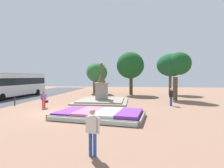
{
  "coord_description": "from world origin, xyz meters",
  "views": [
    {
      "loc": [
        6.2,
        -13.31,
        2.92
      ],
      "look_at": [
        4.09,
        3.84,
        2.17
      ],
      "focal_mm": 28.0,
      "sensor_mm": 36.0,
      "label": 1
    }
  ],
  "objects_px": {
    "pedestrian_with_handbag": "(44,99)",
    "pedestrian_near_planter": "(93,129)",
    "kerb_bollard_north": "(15,101)",
    "flower_planter": "(100,114)",
    "pedestrian_crossing_plaza": "(171,96)",
    "statue_monument": "(102,96)",
    "city_bus": "(13,84)"
  },
  "relations": [
    {
      "from": "pedestrian_near_planter",
      "to": "kerb_bollard_north",
      "type": "height_order",
      "value": "pedestrian_near_planter"
    },
    {
      "from": "statue_monument",
      "to": "city_bus",
      "type": "bearing_deg",
      "value": 168.79
    },
    {
      "from": "flower_planter",
      "to": "pedestrian_crossing_plaza",
      "type": "distance_m",
      "value": 8.46
    },
    {
      "from": "statue_monument",
      "to": "city_bus",
      "type": "xyz_separation_m",
      "value": [
        -12.93,
        2.56,
        1.24
      ]
    },
    {
      "from": "city_bus",
      "to": "kerb_bollard_north",
      "type": "distance_m",
      "value": 7.88
    },
    {
      "from": "statue_monument",
      "to": "kerb_bollard_north",
      "type": "bearing_deg",
      "value": -156.55
    },
    {
      "from": "pedestrian_with_handbag",
      "to": "kerb_bollard_north",
      "type": "xyz_separation_m",
      "value": [
        -3.63,
        0.96,
        -0.43
      ]
    },
    {
      "from": "pedestrian_near_planter",
      "to": "pedestrian_crossing_plaza",
      "type": "distance_m",
      "value": 12.78
    },
    {
      "from": "pedestrian_near_planter",
      "to": "kerb_bollard_north",
      "type": "distance_m",
      "value": 14.38
    },
    {
      "from": "statue_monument",
      "to": "pedestrian_crossing_plaza",
      "type": "relative_size",
      "value": 3.29
    },
    {
      "from": "flower_planter",
      "to": "pedestrian_crossing_plaza",
      "type": "bearing_deg",
      "value": 43.88
    },
    {
      "from": "city_bus",
      "to": "pedestrian_near_planter",
      "type": "xyz_separation_m",
      "value": [
        15.07,
        -16.08,
        -0.92
      ]
    },
    {
      "from": "flower_planter",
      "to": "kerb_bollard_north",
      "type": "bearing_deg",
      "value": 156.55
    },
    {
      "from": "pedestrian_crossing_plaza",
      "to": "kerb_bollard_north",
      "type": "height_order",
      "value": "pedestrian_crossing_plaza"
    },
    {
      "from": "pedestrian_with_handbag",
      "to": "pedestrian_near_planter",
      "type": "distance_m",
      "value": 11.23
    },
    {
      "from": "pedestrian_with_handbag",
      "to": "pedestrian_crossing_plaza",
      "type": "bearing_deg",
      "value": 12.69
    },
    {
      "from": "flower_planter",
      "to": "kerb_bollard_north",
      "type": "height_order",
      "value": "kerb_bollard_north"
    },
    {
      "from": "city_bus",
      "to": "pedestrian_with_handbag",
      "type": "xyz_separation_m",
      "value": [
        8.34,
        -7.09,
        -1.08
      ]
    },
    {
      "from": "flower_planter",
      "to": "kerb_bollard_north",
      "type": "relative_size",
      "value": 8.32
    },
    {
      "from": "city_bus",
      "to": "pedestrian_with_handbag",
      "type": "relative_size",
      "value": 7.7
    },
    {
      "from": "pedestrian_with_handbag",
      "to": "pedestrian_near_planter",
      "type": "relative_size",
      "value": 0.88
    },
    {
      "from": "city_bus",
      "to": "pedestrian_near_planter",
      "type": "relative_size",
      "value": 6.78
    },
    {
      "from": "statue_monument",
      "to": "city_bus",
      "type": "distance_m",
      "value": 13.24
    },
    {
      "from": "city_bus",
      "to": "pedestrian_crossing_plaza",
      "type": "height_order",
      "value": "city_bus"
    },
    {
      "from": "pedestrian_with_handbag",
      "to": "kerb_bollard_north",
      "type": "bearing_deg",
      "value": 165.17
    },
    {
      "from": "flower_planter",
      "to": "pedestrian_crossing_plaza",
      "type": "relative_size",
      "value": 3.78
    },
    {
      "from": "statue_monument",
      "to": "pedestrian_crossing_plaza",
      "type": "bearing_deg",
      "value": -14.1
    },
    {
      "from": "statue_monument",
      "to": "pedestrian_with_handbag",
      "type": "bearing_deg",
      "value": -135.41
    },
    {
      "from": "flower_planter",
      "to": "pedestrian_crossing_plaza",
      "type": "xyz_separation_m",
      "value": [
        6.07,
        5.84,
        0.79
      ]
    },
    {
      "from": "city_bus",
      "to": "statue_monument",
      "type": "bearing_deg",
      "value": -11.21
    },
    {
      "from": "city_bus",
      "to": "pedestrian_with_handbag",
      "type": "height_order",
      "value": "city_bus"
    },
    {
      "from": "statue_monument",
      "to": "city_bus",
      "type": "relative_size",
      "value": 0.49
    }
  ]
}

